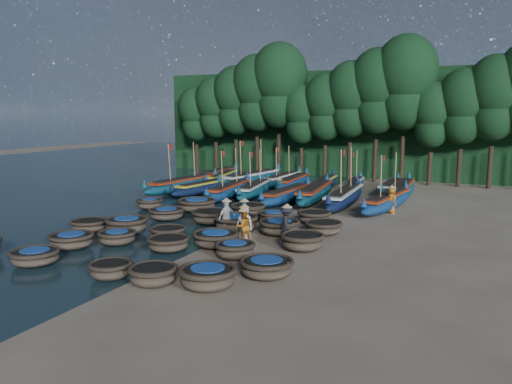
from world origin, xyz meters
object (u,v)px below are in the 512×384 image
at_px(coracle_21, 197,204).
at_px(fisherman_4, 227,216).
at_px(coracle_3, 153,274).
at_px(long_boat_14, 323,184).
at_px(coracle_12, 168,233).
at_px(fisherman_1, 244,212).
at_px(long_boat_10, 222,178).
at_px(long_boat_17, 402,190).
at_px(long_boat_5, 287,195).
at_px(long_boat_9, 217,175).
at_px(long_boat_12, 282,179).
at_px(coracle_1, 35,256).
at_px(coracle_19, 323,227).
at_px(long_boat_15, 353,186).
at_px(coracle_18, 279,226).
at_px(fisherman_2, 244,225).
at_px(coracle_13, 216,238).
at_px(fisherman_6, 392,199).
at_px(coracle_2, 111,269).
at_px(long_boat_11, 251,179).
at_px(coracle_17, 236,222).
at_px(long_boat_4, 255,189).
at_px(coracle_4, 208,276).
at_px(long_boat_6, 315,193).
at_px(coracle_14, 303,241).
at_px(coracle_16, 211,216).
at_px(long_boat_2, 205,187).
at_px(long_boat_13, 293,182).
at_px(coracle_6, 117,237).
at_px(fisherman_3, 287,224).
at_px(coracle_7, 168,243).
at_px(coracle_11, 127,225).
at_px(long_boat_1, 183,184).
at_px(coracle_9, 267,267).
at_px(long_boat_16, 390,187).
at_px(coracle_22, 248,210).
at_px(coracle_15, 166,213).
at_px(coracle_23, 274,217).
at_px(coracle_5, 71,240).
at_px(fisherman_0, 244,222).
at_px(coracle_24, 314,217).
at_px(long_boat_7, 344,197).

height_order(coracle_21, fisherman_4, fisherman_4).
bearing_deg(coracle_3, long_boat_14, 92.84).
relative_size(coracle_12, fisherman_1, 1.08).
xyz_separation_m(long_boat_10, long_boat_17, (15.15, -0.35, 0.04)).
bearing_deg(long_boat_5, coracle_3, -80.74).
distance_m(long_boat_9, long_boat_12, 6.32).
relative_size(coracle_1, long_boat_10, 0.26).
relative_size(coracle_19, long_boat_15, 0.30).
height_order(coracle_18, fisherman_2, fisherman_2).
distance_m(coracle_13, fisherman_6, 12.80).
xyz_separation_m(coracle_2, long_boat_11, (-5.53, 23.49, 0.25)).
xyz_separation_m(coracle_3, long_boat_17, (4.96, 22.96, 0.15)).
distance_m(coracle_17, long_boat_4, 10.85).
distance_m(coracle_4, long_boat_6, 18.27).
height_order(coracle_14, long_boat_14, long_boat_14).
height_order(coracle_16, long_boat_4, long_boat_4).
distance_m(long_boat_2, long_boat_14, 9.32).
relative_size(coracle_19, long_boat_13, 0.28).
bearing_deg(coracle_6, fisherman_3, 27.49).
bearing_deg(long_boat_12, long_boat_10, -162.01).
bearing_deg(coracle_14, coracle_12, -170.53).
height_order(coracle_7, long_boat_17, long_boat_17).
bearing_deg(coracle_13, coracle_11, 177.03).
bearing_deg(long_boat_1, fisherman_3, -33.91).
bearing_deg(fisherman_4, coracle_9, 59.54).
xyz_separation_m(long_boat_10, long_boat_16, (14.05, 1.15, -0.04)).
bearing_deg(fisherman_6, coracle_21, 72.60).
height_order(coracle_6, long_boat_10, long_boat_10).
distance_m(coracle_14, long_boat_15, 17.41).
height_order(coracle_22, fisherman_4, fisherman_4).
distance_m(coracle_19, long_boat_6, 9.56).
distance_m(coracle_11, long_boat_2, 12.84).
bearing_deg(coracle_18, coracle_11, -156.24).
distance_m(coracle_9, coracle_13, 4.79).
xyz_separation_m(coracle_22, long_boat_6, (1.89, 6.65, 0.16)).
relative_size(coracle_7, long_boat_15, 0.27).
bearing_deg(coracle_11, coracle_4, -33.36).
bearing_deg(coracle_15, coracle_23, 18.04).
distance_m(coracle_14, coracle_16, 7.09).
relative_size(coracle_5, coracle_23, 1.18).
bearing_deg(fisherman_0, coracle_9, -59.33).
relative_size(coracle_17, long_boat_1, 0.26).
xyz_separation_m(long_boat_16, fisherman_2, (-3.53, -17.90, 0.39)).
bearing_deg(coracle_12, long_boat_12, 95.71).
bearing_deg(fisherman_6, long_boat_11, 21.73).
height_order(coracle_9, fisherman_4, fisherman_4).
height_order(coracle_24, long_boat_7, long_boat_7).
bearing_deg(long_boat_9, long_boat_11, -19.43).
distance_m(coracle_15, long_boat_1, 10.15).
bearing_deg(coracle_7, long_boat_7, 73.18).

